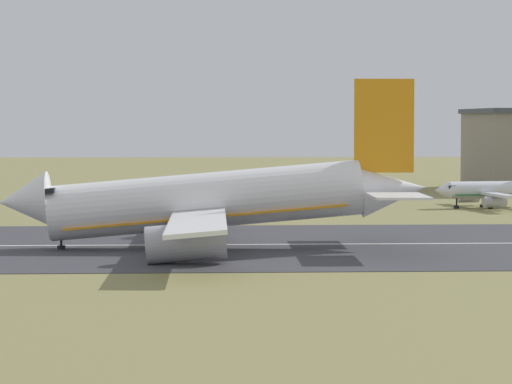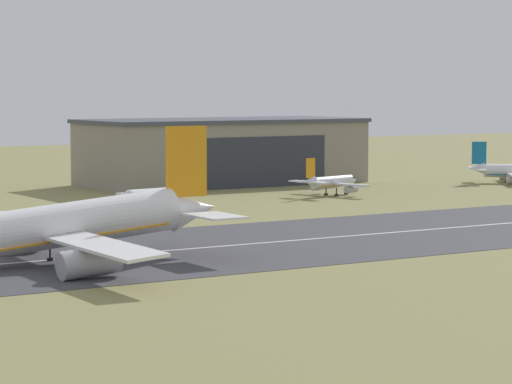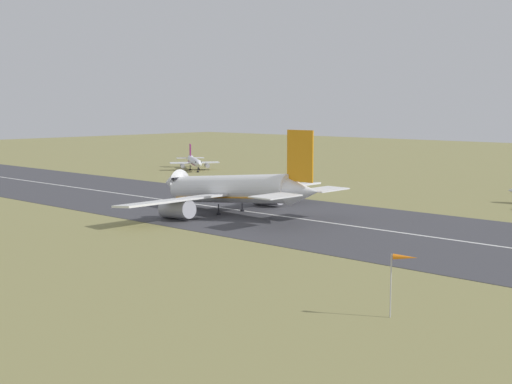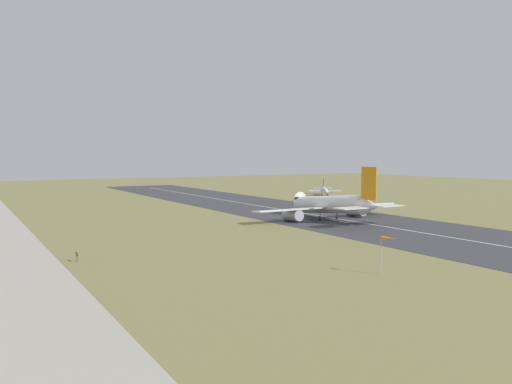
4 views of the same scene
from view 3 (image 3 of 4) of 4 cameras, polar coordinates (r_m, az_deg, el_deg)
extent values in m
plane|color=olive|center=(87.12, -13.73, -7.89)|extent=(723.05, 723.05, 0.00)
cube|color=#3D3D42|center=(129.52, 9.13, -2.91)|extent=(483.05, 46.76, 0.06)
cube|color=silver|center=(129.52, 9.13, -2.89)|extent=(434.74, 0.70, 0.01)
cylinder|color=white|center=(145.42, -2.01, 0.25)|extent=(32.37, 6.12, 8.31)
cone|color=white|center=(159.11, -6.68, 0.78)|extent=(5.63, 5.74, 6.07)
cone|color=white|center=(132.24, 3.86, 0.01)|extent=(7.26, 5.19, 5.64)
cube|color=black|center=(156.85, -6.03, 1.12)|extent=(1.20, 4.83, 0.53)
cube|color=orange|center=(145.61, -2.01, -0.36)|extent=(28.72, 5.78, 2.61)
cube|color=white|center=(156.66, 1.73, 0.37)|extent=(5.61, 24.21, 0.84)
cylinder|color=#A8A8B2|center=(156.18, 0.96, -0.39)|extent=(7.67, 3.62, 4.11)
cube|color=white|center=(136.12, -6.69, -0.68)|extent=(5.61, 24.21, 0.84)
cylinder|color=#A8A8B2|center=(138.42, -6.34, -1.38)|extent=(7.67, 3.62, 4.11)
cube|color=orange|center=(132.25, 3.54, 2.89)|extent=(6.16, 0.37, 9.62)
cube|color=white|center=(138.17, 5.56, 0.22)|extent=(5.51, 8.73, 0.24)
cube|color=white|center=(127.29, 1.58, -0.33)|extent=(5.51, 8.73, 0.24)
cylinder|color=black|center=(156.73, -5.78, -0.75)|extent=(0.24, 0.24, 2.21)
cylinder|color=black|center=(156.85, -5.78, -1.07)|extent=(0.84, 0.84, 0.44)
cylinder|color=black|center=(148.39, -1.11, -1.15)|extent=(0.24, 0.24, 2.21)
cylinder|color=black|center=(148.52, -1.10, -1.48)|extent=(0.84, 0.84, 0.44)
cylinder|color=black|center=(143.70, -3.01, -1.42)|extent=(0.24, 0.24, 2.21)
cylinder|color=black|center=(143.84, -3.01, -1.77)|extent=(0.84, 0.84, 0.44)
cylinder|color=silver|center=(244.30, -4.95, 2.46)|extent=(17.68, 13.26, 2.42)
cone|color=silver|center=(233.43, -4.60, 2.26)|extent=(3.17, 3.24, 2.42)
cone|color=silver|center=(255.50, -5.29, 2.75)|extent=(3.63, 3.45, 2.18)
cube|color=black|center=(234.58, -4.64, 2.40)|extent=(2.08, 2.32, 0.44)
cube|color=#991E7A|center=(244.35, -4.95, 2.30)|extent=(15.98, 12.03, 0.20)
cube|color=silver|center=(243.36, -6.06, 2.33)|extent=(6.52, 7.57, 0.40)
cylinder|color=#A8A8B2|center=(242.92, -5.90, 2.09)|extent=(3.45, 3.03, 1.50)
cube|color=silver|center=(244.61, -3.83, 2.38)|extent=(6.52, 7.57, 0.40)
cylinder|color=#A8A8B2|center=(244.02, -3.94, 2.13)|extent=(3.45, 3.03, 1.50)
cube|color=#991E7A|center=(254.88, -5.28, 3.38)|extent=(2.33, 1.73, 4.12)
cube|color=silver|center=(255.11, -5.97, 2.72)|extent=(4.01, 4.36, 0.24)
cube|color=silver|center=(255.87, -4.61, 2.75)|extent=(4.01, 4.36, 0.24)
cylinder|color=black|center=(235.87, -4.67, 1.79)|extent=(0.24, 0.24, 1.75)
cylinder|color=black|center=(235.93, -4.67, 1.64)|extent=(0.84, 0.84, 0.44)
cylinder|color=black|center=(244.39, -5.29, 1.97)|extent=(0.24, 0.24, 1.75)
cylinder|color=black|center=(244.45, -5.29, 1.81)|extent=(0.84, 0.84, 0.44)
cylinder|color=black|center=(244.77, -4.61, 1.98)|extent=(0.24, 0.24, 1.75)
cylinder|color=black|center=(244.83, -4.61, 1.83)|extent=(0.84, 0.84, 0.44)
cylinder|color=#B7B7BC|center=(75.91, 10.73, -7.39)|extent=(0.14, 0.14, 6.75)
cone|color=orange|center=(75.10, 11.86, -5.13)|extent=(2.50, 1.68, 0.60)
camera|label=1|loc=(105.31, -58.65, -1.15)|focal=85.00mm
camera|label=2|loc=(167.97, -61.73, 3.52)|focal=85.00mm
camera|label=4|loc=(23.43, 132.33, -8.21)|focal=35.00mm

